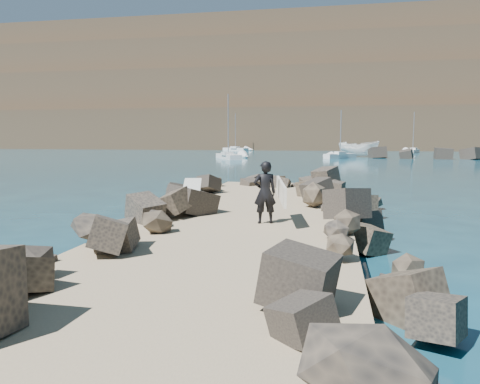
{
  "coord_description": "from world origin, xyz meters",
  "views": [
    {
      "loc": [
        2.4,
        -13.34,
        2.98
      ],
      "look_at": [
        0.0,
        -1.0,
        1.5
      ],
      "focal_mm": 35.0,
      "sensor_mm": 36.0,
      "label": 1
    }
  ],
  "objects_px": {
    "surfboard_resting": "(192,193)",
    "surfer_with_board": "(267,192)",
    "sailboat_b": "(340,156)",
    "boat_imported": "(359,149)"
  },
  "relations": [
    {
      "from": "boat_imported",
      "to": "sailboat_b",
      "type": "bearing_deg",
      "value": 172.38
    },
    {
      "from": "boat_imported",
      "to": "surfer_with_board",
      "type": "height_order",
      "value": "boat_imported"
    },
    {
      "from": "surfer_with_board",
      "to": "sailboat_b",
      "type": "bearing_deg",
      "value": 86.89
    },
    {
      "from": "sailboat_b",
      "to": "surfer_with_board",
      "type": "bearing_deg",
      "value": -93.11
    },
    {
      "from": "sailboat_b",
      "to": "boat_imported",
      "type": "bearing_deg",
      "value": 65.4
    },
    {
      "from": "surfboard_resting",
      "to": "surfer_with_board",
      "type": "relative_size",
      "value": 1.17
    },
    {
      "from": "surfboard_resting",
      "to": "sailboat_b",
      "type": "height_order",
      "value": "sailboat_b"
    },
    {
      "from": "boat_imported",
      "to": "sailboat_b",
      "type": "distance_m",
      "value": 6.88
    },
    {
      "from": "surfboard_resting",
      "to": "boat_imported",
      "type": "relative_size",
      "value": 0.4
    },
    {
      "from": "surfboard_resting",
      "to": "surfer_with_board",
      "type": "height_order",
      "value": "surfer_with_board"
    }
  ]
}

